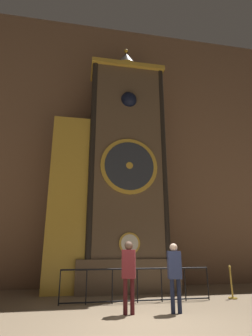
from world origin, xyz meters
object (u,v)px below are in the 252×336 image
at_px(clock_tower, 115,173).
at_px(visitor_near, 129,269).
at_px(visitor_far, 175,270).
at_px(stanchion_post, 232,288).

bearing_deg(clock_tower, visitor_near, -91.50).
height_order(visitor_near, visitor_far, visitor_near).
height_order(visitor_near, stanchion_post, visitor_near).
xyz_separation_m(visitor_far, stanchion_post, (2.49, 1.51, -0.70)).
relative_size(visitor_near, visitor_far, 1.03).
distance_m(clock_tower, visitor_near, 4.94).
relative_size(clock_tower, visitor_near, 6.24).
bearing_deg(visitor_far, stanchion_post, 39.03).
distance_m(visitor_far, stanchion_post, 3.00).
distance_m(visitor_near, visitor_far, 1.22).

